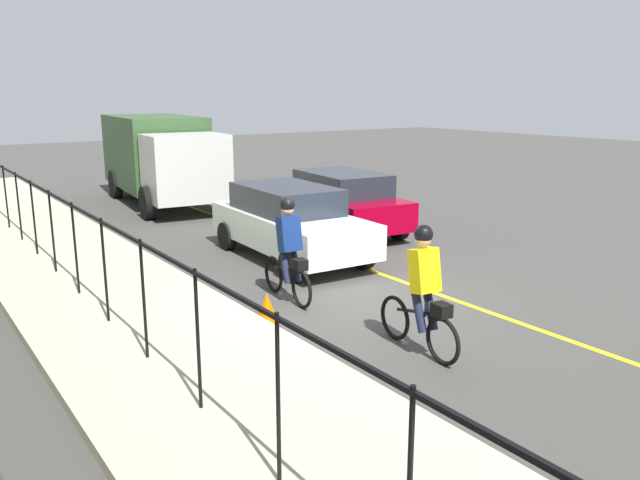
% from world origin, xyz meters
% --- Properties ---
extents(ground_plane, '(80.00, 80.00, 0.00)m').
position_xyz_m(ground_plane, '(0.00, 0.00, 0.00)').
color(ground_plane, '#3F3E3B').
extents(lane_line_centre, '(36.00, 0.12, 0.01)m').
position_xyz_m(lane_line_centre, '(0.00, -1.60, 0.00)').
color(lane_line_centre, yellow).
rests_on(lane_line_centre, ground).
extents(sidewalk, '(40.00, 3.20, 0.15)m').
position_xyz_m(sidewalk, '(0.00, 3.40, 0.07)').
color(sidewalk, '#B0B192').
rests_on(sidewalk, ground).
extents(iron_fence, '(20.03, 0.04, 1.60)m').
position_xyz_m(iron_fence, '(1.00, 3.80, 1.32)').
color(iron_fence, black).
rests_on(iron_fence, sidewalk).
extents(cyclist_lead, '(1.71, 0.39, 1.83)m').
position_xyz_m(cyclist_lead, '(0.61, 0.79, 0.91)').
color(cyclist_lead, black).
rests_on(cyclist_lead, ground).
extents(cyclist_follow, '(1.71, 0.39, 1.83)m').
position_xyz_m(cyclist_follow, '(-2.37, 0.50, 0.91)').
color(cyclist_follow, black).
rests_on(cyclist_follow, ground).
extents(patrol_sedan, '(4.56, 2.29, 1.58)m').
position_xyz_m(patrol_sedan, '(4.57, -3.24, 0.82)').
color(patrol_sedan, maroon).
rests_on(patrol_sedan, ground).
extents(parked_sedan_rear, '(4.49, 2.10, 1.58)m').
position_xyz_m(parked_sedan_rear, '(3.08, -0.79, 0.82)').
color(parked_sedan_rear, white).
rests_on(parked_sedan_rear, ground).
extents(box_truck_background, '(6.91, 3.10, 2.78)m').
position_xyz_m(box_truck_background, '(11.41, -1.16, 1.55)').
color(box_truck_background, '#304E2A').
rests_on(box_truck_background, ground).
extents(traffic_cone_near, '(0.36, 0.36, 0.46)m').
position_xyz_m(traffic_cone_near, '(-0.05, 1.62, 0.23)').
color(traffic_cone_near, '#FC5B00').
rests_on(traffic_cone_near, ground).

